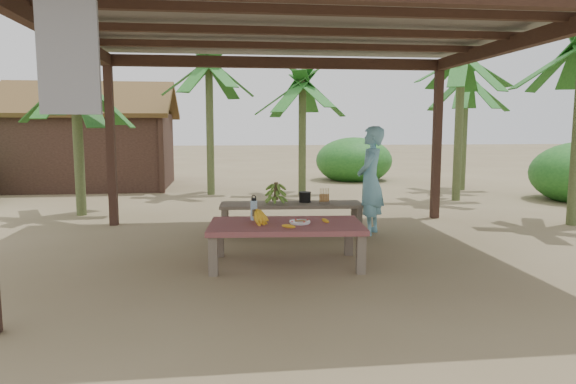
{
  "coord_description": "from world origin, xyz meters",
  "views": [
    {
      "loc": [
        -0.93,
        -6.45,
        1.63
      ],
      "look_at": [
        -0.14,
        0.04,
        0.8
      ],
      "focal_mm": 32.0,
      "sensor_mm": 36.0,
      "label": 1
    }
  ],
  "objects": [
    {
      "name": "loose_banana_front",
      "position": [
        -0.24,
        -0.82,
        0.52
      ],
      "size": [
        0.16,
        0.06,
        0.04
      ],
      "primitive_type": "ellipsoid",
      "rotation": [
        0.0,
        0.0,
        1.47
      ],
      "color": "yellow",
      "rests_on": "work_table"
    },
    {
      "name": "ground",
      "position": [
        0.0,
        0.0,
        0.0
      ],
      "size": [
        80.0,
        80.0,
        0.0
      ],
      "primitive_type": "plane",
      "color": "brown",
      "rests_on": "ground"
    },
    {
      "name": "banana_plant_ne",
      "position": [
        4.18,
        4.38,
        2.89
      ],
      "size": [
        1.8,
        1.8,
        3.39
      ],
      "color": "#596638",
      "rests_on": "ground"
    },
    {
      "name": "hut",
      "position": [
        -4.5,
        8.0,
        1.1
      ],
      "size": [
        4.4,
        3.43,
        2.85
      ],
      "color": "black",
      "rests_on": "ground"
    },
    {
      "name": "woman",
      "position": [
        1.24,
        1.07,
        0.82
      ],
      "size": [
        0.64,
        0.72,
        1.64
      ],
      "primitive_type": "imported",
      "rotation": [
        0.0,
        0.0,
        -2.09
      ],
      "color": "#67AAC3",
      "rests_on": "ground"
    },
    {
      "name": "work_table",
      "position": [
        -0.23,
        -0.52,
        0.43
      ],
      "size": [
        1.87,
        1.13,
        0.5
      ],
      "rotation": [
        0.0,
        0.0,
        -0.08
      ],
      "color": "brown",
      "rests_on": "ground"
    },
    {
      "name": "banana_plant_nw",
      "position": [
        -1.29,
        6.04,
        2.89
      ],
      "size": [
        1.8,
        1.8,
        3.38
      ],
      "color": "#596638",
      "rests_on": "ground"
    },
    {
      "name": "pavilion",
      "position": [
        -0.01,
        -0.01,
        2.78
      ],
      "size": [
        6.6,
        5.6,
        2.95
      ],
      "color": "black",
      "rests_on": "ground"
    },
    {
      "name": "skewer_rack",
      "position": [
        0.58,
        1.31,
        0.57
      ],
      "size": [
        0.18,
        0.09,
        0.24
      ],
      "primitive_type": null,
      "rotation": [
        0.0,
        0.0,
        -0.06
      ],
      "color": "#A57F47",
      "rests_on": "bench"
    },
    {
      "name": "banana_plant_n",
      "position": [
        0.9,
        5.72,
        2.44
      ],
      "size": [
        1.8,
        1.8,
        2.92
      ],
      "color": "#596638",
      "rests_on": "ground"
    },
    {
      "name": "water_flask",
      "position": [
        -0.6,
        -0.25,
        0.63
      ],
      "size": [
        0.08,
        0.08,
        0.31
      ],
      "color": "teal",
      "rests_on": "work_table"
    },
    {
      "name": "bench",
      "position": [
        0.08,
        1.39,
        0.39
      ],
      "size": [
        2.23,
        0.74,
        0.45
      ],
      "rotation": [
        0.0,
        0.0,
        -0.06
      ],
      "color": "brown",
      "rests_on": "ground"
    },
    {
      "name": "ripe_banana_bunch",
      "position": [
        -0.61,
        -0.52,
        0.59
      ],
      "size": [
        0.31,
        0.27,
        0.19
      ],
      "primitive_type": null,
      "rotation": [
        0.0,
        0.0,
        -0.02
      ],
      "color": "yellow",
      "rests_on": "work_table"
    },
    {
      "name": "plate",
      "position": [
        -0.07,
        -0.57,
        0.52
      ],
      "size": [
        0.25,
        0.25,
        0.04
      ],
      "color": "white",
      "rests_on": "work_table"
    },
    {
      "name": "loose_banana_side",
      "position": [
        0.24,
        -0.53,
        0.52
      ],
      "size": [
        0.09,
        0.14,
        0.04
      ],
      "primitive_type": "ellipsoid",
      "rotation": [
        0.0,
        0.0,
        0.41
      ],
      "color": "yellow",
      "rests_on": "work_table"
    },
    {
      "name": "green_banana_stalk",
      "position": [
        -0.16,
        1.41,
        0.62
      ],
      "size": [
        0.32,
        0.32,
        0.35
      ],
      "primitive_type": null,
      "rotation": [
        0.0,
        0.0,
        -0.06
      ],
      "color": "#598C2D",
      "rests_on": "bench"
    },
    {
      "name": "banana_plant_w",
      "position": [
        -3.6,
        3.36,
        2.26
      ],
      "size": [
        1.8,
        1.8,
        2.74
      ],
      "color": "#596638",
      "rests_on": "ground"
    },
    {
      "name": "cooking_pot",
      "position": [
        0.3,
        1.48,
        0.53
      ],
      "size": [
        0.18,
        0.18,
        0.16
      ],
      "primitive_type": "cylinder",
      "color": "black",
      "rests_on": "bench"
    },
    {
      "name": "banana_plant_far",
      "position": [
        5.17,
        6.19,
        2.59
      ],
      "size": [
        1.8,
        1.8,
        3.08
      ],
      "color": "#596638",
      "rests_on": "ground"
    }
  ]
}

